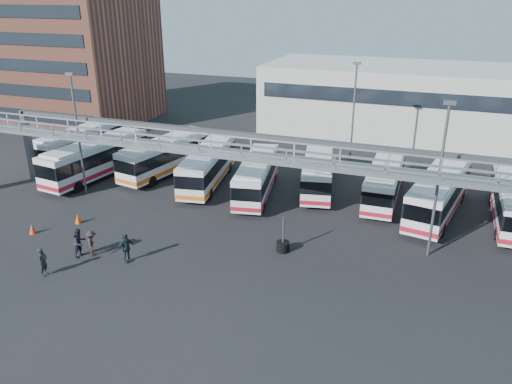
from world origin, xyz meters
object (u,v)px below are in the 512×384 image
(bus_0, at_px, (79,143))
(bus_7, at_px, (439,192))
(light_pole_left, at_px, (78,128))
(pedestrian_c, at_px, (92,243))
(pedestrian_a, at_px, (43,262))
(bus_5, at_px, (318,170))
(bus_2, at_px, (167,154))
(bus_6, at_px, (385,180))
(bus_1, at_px, (96,157))
(bus_3, at_px, (208,165))
(pedestrian_d, at_px, (126,248))
(bus_4, at_px, (257,175))
(light_pole_back, at_px, (353,111))
(light_pole_mid, at_px, (439,173))
(cone_right, at_px, (78,218))
(cone_left, at_px, (32,229))
(pedestrian_b, at_px, (80,243))
(tire_stack, at_px, (283,245))

(bus_0, distance_m, bus_7, 34.60)
(light_pole_left, distance_m, pedestrian_c, 12.43)
(pedestrian_a, relative_size, pedestrian_c, 1.05)
(bus_0, height_order, bus_5, bus_0)
(bus_2, xyz_separation_m, bus_6, (20.06, 0.51, -0.13))
(bus_1, relative_size, bus_3, 1.07)
(bus_5, distance_m, pedestrian_c, 20.06)
(light_pole_left, xyz_separation_m, pedestrian_a, (6.19, -11.83, -4.80))
(pedestrian_a, bearing_deg, pedestrian_d, -58.16)
(bus_2, relative_size, pedestrian_d, 5.75)
(bus_3, height_order, bus_7, bus_7)
(light_pole_left, xyz_separation_m, bus_4, (13.78, 4.96, -4.00))
(light_pole_back, relative_size, bus_0, 0.94)
(pedestrian_a, bearing_deg, bus_0, 24.84)
(bus_5, xyz_separation_m, bus_6, (5.71, -0.52, -0.02))
(light_pole_mid, distance_m, bus_7, 7.91)
(bus_4, distance_m, cone_right, 14.61)
(light_pole_left, bearing_deg, bus_7, 11.80)
(pedestrian_a, distance_m, cone_right, 7.38)
(bus_0, relative_size, pedestrian_d, 5.49)
(light_pole_mid, distance_m, bus_6, 10.23)
(cone_right, bearing_deg, cone_left, -127.08)
(cone_left, bearing_deg, pedestrian_d, -6.76)
(pedestrian_b, height_order, tire_stack, tire_stack)
(light_pole_mid, xyz_separation_m, bus_7, (0.29, 6.91, -3.83))
(bus_5, height_order, cone_left, bus_5)
(cone_right, xyz_separation_m, tire_stack, (15.65, 1.23, 0.03))
(light_pole_left, bearing_deg, bus_0, 130.78)
(bus_5, relative_size, cone_right, 13.68)
(bus_4, bearing_deg, cone_left, -145.42)
(bus_2, xyz_separation_m, pedestrian_d, (5.98, -15.68, -0.87))
(pedestrian_a, bearing_deg, pedestrian_b, -19.34)
(light_pole_mid, height_order, bus_2, light_pole_mid)
(bus_1, height_order, bus_7, bus_1)
(light_pole_left, distance_m, bus_7, 29.16)
(light_pole_back, bearing_deg, bus_3, -143.31)
(bus_2, xyz_separation_m, bus_3, (4.88, -1.33, -0.05))
(pedestrian_c, bearing_deg, bus_3, -43.36)
(bus_7, xyz_separation_m, cone_left, (-26.98, -13.55, -1.53))
(pedestrian_a, height_order, pedestrian_c, pedestrian_a)
(bus_3, distance_m, tire_stack, 13.93)
(bus_2, xyz_separation_m, pedestrian_c, (3.41, -15.77, -0.97))
(bus_2, bearing_deg, bus_3, -4.75)
(light_pole_mid, relative_size, bus_7, 0.88)
(pedestrian_c, bearing_deg, pedestrian_b, 80.51)
(light_pole_left, height_order, bus_1, light_pole_left)
(pedestrian_a, bearing_deg, bus_7, -59.54)
(bus_0, relative_size, bus_2, 0.96)
(bus_1, distance_m, tire_stack, 21.84)
(bus_5, bearing_deg, bus_2, 172.60)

